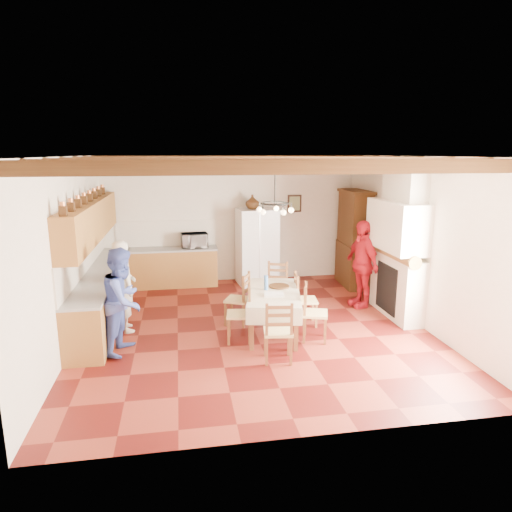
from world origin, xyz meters
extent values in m
cube|color=#4B0E0B|center=(0.00, 0.00, -0.01)|extent=(6.00, 6.50, 0.02)
cube|color=silver|center=(0.00, 0.00, 3.01)|extent=(6.00, 6.50, 0.02)
cube|color=beige|center=(0.00, 3.26, 1.50)|extent=(6.00, 0.02, 3.00)
cube|color=beige|center=(0.00, -3.26, 1.50)|extent=(6.00, 0.02, 3.00)
cube|color=beige|center=(-3.01, 0.00, 1.50)|extent=(0.02, 6.50, 3.00)
cube|color=beige|center=(3.01, 0.00, 1.50)|extent=(0.02, 6.50, 3.00)
cube|color=brown|center=(-2.70, 1.05, 0.43)|extent=(0.60, 4.30, 0.86)
cube|color=brown|center=(-1.55, 2.95, 0.43)|extent=(2.30, 0.60, 0.86)
cube|color=gray|center=(-2.70, 1.05, 0.88)|extent=(0.62, 4.30, 0.04)
cube|color=gray|center=(-1.55, 2.95, 0.88)|extent=(2.34, 0.62, 0.04)
cube|color=beige|center=(-2.98, 1.05, 1.20)|extent=(0.03, 4.30, 0.60)
cube|color=beige|center=(-1.55, 3.23, 1.20)|extent=(2.30, 0.03, 0.60)
cube|color=brown|center=(-2.83, 1.05, 1.85)|extent=(0.35, 4.20, 0.70)
cube|color=black|center=(1.55, 3.23, 1.85)|extent=(0.34, 0.03, 0.42)
cube|color=white|center=(0.55, 2.81, 0.89)|extent=(0.96, 0.82, 1.79)
cube|color=#EFE7CF|center=(0.32, -0.24, 0.71)|extent=(1.18, 1.82, 0.05)
cube|color=brown|center=(-0.17, -0.91, 0.35)|extent=(0.08, 0.08, 0.70)
cube|color=brown|center=(0.51, -1.05, 0.35)|extent=(0.08, 0.08, 0.70)
cube|color=brown|center=(0.13, 0.56, 0.35)|extent=(0.08, 0.08, 0.70)
cube|color=brown|center=(0.81, 0.42, 0.35)|extent=(0.08, 0.08, 0.70)
torus|color=black|center=(0.32, -0.24, 2.25)|extent=(0.47, 0.47, 0.03)
imported|color=beige|center=(-2.21, 0.30, 0.81)|extent=(0.55, 0.68, 1.61)
imported|color=#4051A4|center=(-2.13, -0.60, 0.83)|extent=(0.84, 0.96, 1.66)
imported|color=red|center=(2.35, 0.84, 0.88)|extent=(0.58, 1.09, 1.76)
imported|color=silver|center=(-0.90, 2.95, 1.07)|extent=(0.64, 0.47, 0.33)
imported|color=#331D0C|center=(0.44, 2.81, 1.95)|extent=(0.33, 0.33, 0.33)
camera|label=1|loc=(-1.24, -7.55, 3.06)|focal=32.00mm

